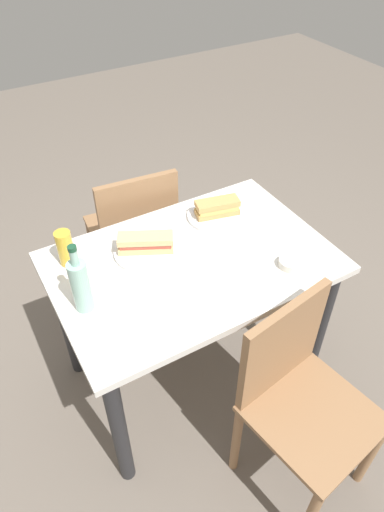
% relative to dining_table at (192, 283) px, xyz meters
% --- Properties ---
extents(ground_plane, '(8.00, 8.00, 0.00)m').
position_rel_dining_table_xyz_m(ground_plane, '(0.00, 0.00, -0.61)').
color(ground_plane, '#6B6056').
extents(dining_table, '(1.07, 0.71, 0.74)m').
position_rel_dining_table_xyz_m(dining_table, '(0.00, 0.00, 0.00)').
color(dining_table, silver).
rests_on(dining_table, ground).
extents(chair_far, '(0.44, 0.44, 0.86)m').
position_rel_dining_table_xyz_m(chair_far, '(-0.01, 0.55, -0.12)').
color(chair_far, '#936B47').
rests_on(chair_far, ground).
extents(chair_near, '(0.46, 0.46, 0.86)m').
position_rel_dining_table_xyz_m(chair_near, '(0.11, -0.55, -0.12)').
color(chair_near, '#936B47').
rests_on(chair_near, ground).
extents(plate_near, '(0.26, 0.26, 0.01)m').
position_rel_dining_table_xyz_m(plate_near, '(-0.13, 0.13, 0.14)').
color(plate_near, white).
rests_on(plate_near, dining_table).
extents(baguette_sandwich_near, '(0.22, 0.16, 0.07)m').
position_rel_dining_table_xyz_m(baguette_sandwich_near, '(-0.13, 0.13, 0.18)').
color(baguette_sandwich_near, '#DBB77A').
rests_on(baguette_sandwich_near, plate_near).
extents(knife_near, '(0.14, 0.12, 0.01)m').
position_rel_dining_table_xyz_m(knife_near, '(-0.12, 0.19, 0.15)').
color(knife_near, silver).
rests_on(knife_near, plate_near).
extents(plate_far, '(0.26, 0.26, 0.01)m').
position_rel_dining_table_xyz_m(plate_far, '(0.23, 0.19, 0.14)').
color(plate_far, white).
rests_on(plate_far, dining_table).
extents(baguette_sandwich_far, '(0.20, 0.11, 0.07)m').
position_rel_dining_table_xyz_m(baguette_sandwich_far, '(0.23, 0.19, 0.18)').
color(baguette_sandwich_far, tan).
rests_on(baguette_sandwich_far, plate_far).
extents(knife_far, '(0.18, 0.02, 0.01)m').
position_rel_dining_table_xyz_m(knife_far, '(0.23, 0.24, 0.15)').
color(knife_far, silver).
rests_on(knife_far, plate_far).
extents(water_bottle, '(0.07, 0.07, 0.28)m').
position_rel_dining_table_xyz_m(water_bottle, '(-0.44, -0.03, 0.24)').
color(water_bottle, '#99C6B7').
rests_on(water_bottle, dining_table).
extents(beer_glass, '(0.06, 0.06, 0.15)m').
position_rel_dining_table_xyz_m(beer_glass, '(-0.42, 0.22, 0.20)').
color(beer_glass, gold).
rests_on(beer_glass, dining_table).
extents(olive_bowl, '(0.09, 0.09, 0.03)m').
position_rel_dining_table_xyz_m(olive_bowl, '(0.31, -0.22, 0.14)').
color(olive_bowl, silver).
rests_on(olive_bowl, dining_table).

